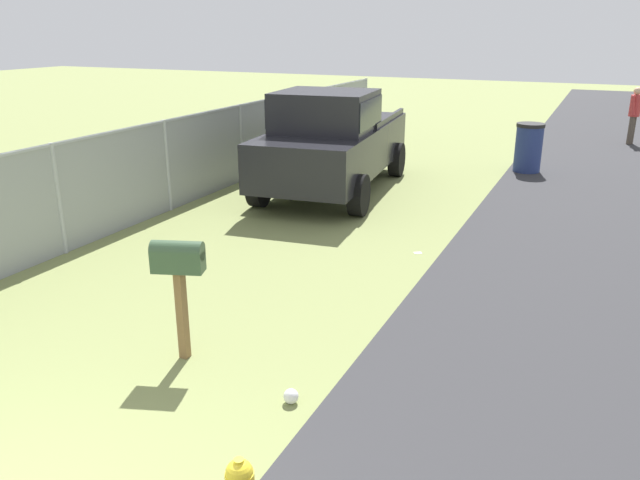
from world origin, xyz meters
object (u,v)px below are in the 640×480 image
Objects in this scene: pedestrian at (634,112)px; pickup_truck at (332,139)px; mailbox at (178,265)px; trash_bin at (528,148)px.

pickup_truck is at bearing -103.52° from pedestrian.
pickup_truck reaches higher than pedestrian.
trash_bin is at bearing -29.68° from mailbox.
mailbox is 1.13× the size of trash_bin.
pedestrian is (15.65, -4.33, -0.09)m from mailbox.
mailbox is 0.24× the size of pickup_truck.
pickup_truck is at bearing -7.55° from mailbox.
mailbox is at bearing 168.99° from trash_bin.
pedestrian is (5.02, -2.27, 0.36)m from trash_bin.
pickup_truck reaches higher than mailbox.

